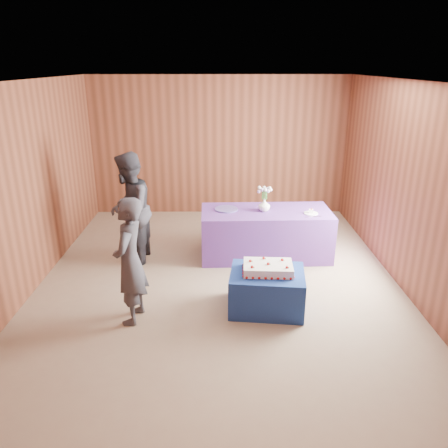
{
  "coord_description": "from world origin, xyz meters",
  "views": [
    {
      "loc": [
        0.03,
        -5.58,
        2.9
      ],
      "look_at": [
        0.08,
        0.1,
        0.8
      ],
      "focal_mm": 35.0,
      "sensor_mm": 36.0,
      "label": 1
    }
  ],
  "objects_px": {
    "vase": "(264,205)",
    "guest_right": "(130,210)",
    "guest_left": "(130,261)",
    "cake_table": "(267,290)",
    "sheet_cake": "(268,268)",
    "serving_table": "(265,233)"
  },
  "relations": [
    {
      "from": "serving_table",
      "to": "guest_left",
      "type": "height_order",
      "value": "guest_left"
    },
    {
      "from": "guest_left",
      "to": "guest_right",
      "type": "bearing_deg",
      "value": -162.53
    },
    {
      "from": "vase",
      "to": "guest_right",
      "type": "bearing_deg",
      "value": -173.44
    },
    {
      "from": "cake_table",
      "to": "sheet_cake",
      "type": "relative_size",
      "value": 1.4
    },
    {
      "from": "cake_table",
      "to": "serving_table",
      "type": "xyz_separation_m",
      "value": [
        0.14,
        1.61,
        0.12
      ]
    },
    {
      "from": "serving_table",
      "to": "guest_left",
      "type": "xyz_separation_m",
      "value": [
        -1.75,
        -1.84,
        0.39
      ]
    },
    {
      "from": "cake_table",
      "to": "vase",
      "type": "xyz_separation_m",
      "value": [
        0.1,
        1.6,
        0.59
      ]
    },
    {
      "from": "vase",
      "to": "guest_left",
      "type": "distance_m",
      "value": 2.51
    },
    {
      "from": "vase",
      "to": "guest_right",
      "type": "distance_m",
      "value": 2.04
    },
    {
      "from": "cake_table",
      "to": "serving_table",
      "type": "bearing_deg",
      "value": 91.67
    },
    {
      "from": "serving_table",
      "to": "guest_left",
      "type": "distance_m",
      "value": 2.57
    },
    {
      "from": "sheet_cake",
      "to": "guest_left",
      "type": "xyz_separation_m",
      "value": [
        -1.62,
        -0.24,
        0.21
      ]
    },
    {
      "from": "sheet_cake",
      "to": "guest_left",
      "type": "distance_m",
      "value": 1.65
    },
    {
      "from": "guest_left",
      "to": "guest_right",
      "type": "height_order",
      "value": "guest_right"
    },
    {
      "from": "serving_table",
      "to": "guest_right",
      "type": "relative_size",
      "value": 1.17
    },
    {
      "from": "cake_table",
      "to": "guest_right",
      "type": "bearing_deg",
      "value": 151.07
    },
    {
      "from": "cake_table",
      "to": "guest_right",
      "type": "relative_size",
      "value": 0.53
    },
    {
      "from": "vase",
      "to": "sheet_cake",
      "type": "bearing_deg",
      "value": -93.48
    },
    {
      "from": "cake_table",
      "to": "vase",
      "type": "distance_m",
      "value": 1.71
    },
    {
      "from": "sheet_cake",
      "to": "guest_right",
      "type": "height_order",
      "value": "guest_right"
    },
    {
      "from": "cake_table",
      "to": "guest_left",
      "type": "distance_m",
      "value": 1.71
    },
    {
      "from": "cake_table",
      "to": "sheet_cake",
      "type": "height_order",
      "value": "sheet_cake"
    }
  ]
}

